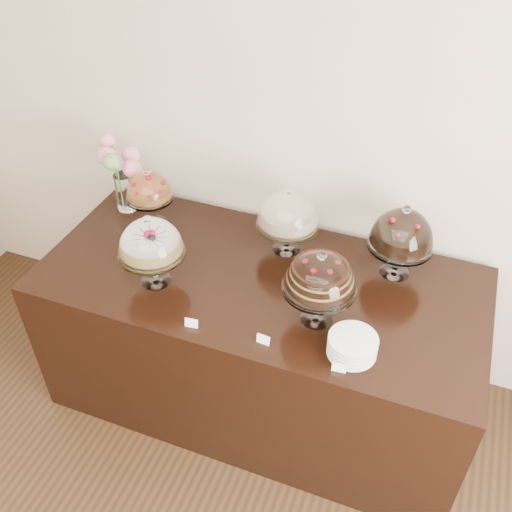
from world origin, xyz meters
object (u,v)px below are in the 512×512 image
(cake_stand_dark_choco, at_px, (402,232))
(flower_vase, at_px, (121,170))
(cake_stand_fruit_tart, at_px, (149,189))
(plate_stack, at_px, (352,346))
(cake_stand_choco_layer, at_px, (320,276))
(display_counter, at_px, (259,340))
(cake_stand_sugar_sponge, at_px, (150,241))
(cake_stand_cheesecake, at_px, (288,212))

(cake_stand_dark_choco, height_order, flower_vase, flower_vase)
(cake_stand_fruit_tart, distance_m, plate_stack, 1.38)
(cake_stand_choco_layer, bearing_deg, display_counter, 153.69)
(cake_stand_choco_layer, height_order, cake_stand_fruit_tart, cake_stand_choco_layer)
(cake_stand_sugar_sponge, xyz_separation_m, cake_stand_fruit_tart, (-0.25, 0.43, -0.03))
(cake_stand_choco_layer, bearing_deg, plate_stack, -36.71)
(flower_vase, bearing_deg, cake_stand_cheesecake, -1.97)
(cake_stand_sugar_sponge, height_order, flower_vase, flower_vase)
(cake_stand_cheesecake, height_order, flower_vase, flower_vase)
(cake_stand_choco_layer, relative_size, flower_vase, 0.93)
(cake_stand_cheesecake, relative_size, cake_stand_dark_choco, 0.94)
(cake_stand_cheesecake, bearing_deg, cake_stand_choco_layer, -56.59)
(cake_stand_dark_choco, bearing_deg, cake_stand_fruit_tart, -177.88)
(cake_stand_dark_choco, bearing_deg, display_counter, -155.23)
(display_counter, height_order, cake_stand_sugar_sponge, cake_stand_sugar_sponge)
(cake_stand_dark_choco, relative_size, plate_stack, 1.96)
(display_counter, height_order, flower_vase, flower_vase)
(cake_stand_cheesecake, height_order, cake_stand_fruit_tart, cake_stand_cheesecake)
(cake_stand_sugar_sponge, height_order, cake_stand_cheesecake, cake_stand_sugar_sponge)
(cake_stand_sugar_sponge, xyz_separation_m, cake_stand_dark_choco, (1.08, 0.48, 0.00))
(cake_stand_cheesecake, bearing_deg, cake_stand_sugar_sponge, -138.12)
(cake_stand_choco_layer, bearing_deg, cake_stand_fruit_tart, 159.26)
(display_counter, xyz_separation_m, cake_stand_sugar_sponge, (-0.47, -0.20, 0.69))
(cake_stand_sugar_sponge, bearing_deg, display_counter, 22.63)
(cake_stand_sugar_sponge, bearing_deg, plate_stack, -6.76)
(display_counter, relative_size, cake_stand_choco_layer, 5.63)
(cake_stand_cheesecake, xyz_separation_m, plate_stack, (0.49, -0.58, -0.18))
(display_counter, xyz_separation_m, plate_stack, (0.54, -0.32, 0.50))
(display_counter, relative_size, flower_vase, 5.24)
(cake_stand_sugar_sponge, bearing_deg, cake_stand_fruit_tart, 120.22)
(cake_stand_choco_layer, distance_m, cake_stand_fruit_tart, 1.13)
(cake_stand_sugar_sponge, xyz_separation_m, cake_stand_choco_layer, (0.81, 0.03, 0.01))
(cake_stand_fruit_tart, height_order, plate_stack, cake_stand_fruit_tart)
(cake_stand_choco_layer, bearing_deg, cake_stand_sugar_sponge, -177.95)
(cake_stand_sugar_sponge, distance_m, cake_stand_choco_layer, 0.81)
(cake_stand_fruit_tart, bearing_deg, cake_stand_dark_choco, 2.12)
(cake_stand_cheesecake, relative_size, cake_stand_fruit_tart, 1.09)
(cake_stand_choco_layer, height_order, flower_vase, flower_vase)
(display_counter, distance_m, cake_stand_sugar_sponge, 0.86)
(cake_stand_sugar_sponge, height_order, cake_stand_fruit_tart, cake_stand_sugar_sponge)
(display_counter, xyz_separation_m, cake_stand_choco_layer, (0.34, -0.17, 0.71))
(cake_stand_dark_choco, height_order, plate_stack, cake_stand_dark_choco)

